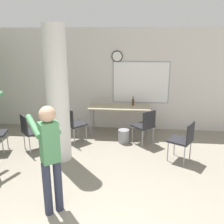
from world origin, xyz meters
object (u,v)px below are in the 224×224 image
chair_mid_room (184,139)px  chair_near_pillar (30,130)px  person_playing_front (50,152)px  chair_table_right (145,124)px  chair_table_left (73,123)px  folding_table (120,108)px  bottle_on_table (133,102)px

chair_mid_room → chair_near_pillar: size_ratio=1.00×
chair_mid_room → person_playing_front: (-2.21, -1.83, 0.46)m
chair_mid_room → chair_table_right: (-0.77, 0.82, 0.00)m
chair_table_left → chair_near_pillar: (-0.85, -0.59, 0.00)m
chair_near_pillar → chair_table_right: bearing=13.6°
folding_table → chair_near_pillar: bearing=-146.9°
folding_table → person_playing_front: person_playing_front is taller
folding_table → chair_table_right: 0.95m
bottle_on_table → chair_table_right: 0.91m
chair_mid_room → chair_near_pillar: same height
bottle_on_table → chair_table_left: bottle_on_table is taller
chair_table_left → chair_mid_room: bearing=-17.1°
chair_table_right → person_playing_front: bearing=-118.4°
bottle_on_table → chair_mid_room: (1.09, -1.61, -0.35)m
folding_table → chair_table_right: bearing=-43.9°
bottle_on_table → chair_table_left: size_ratio=0.28×
person_playing_front → folding_table: bearing=76.9°
folding_table → chair_table_left: bearing=-148.2°
chair_table_right → person_playing_front: size_ratio=0.53×
chair_mid_room → chair_near_pillar: 3.40m
chair_table_right → person_playing_front: person_playing_front is taller
chair_table_left → person_playing_front: size_ratio=0.53×
chair_mid_room → chair_table_left: size_ratio=1.00×
chair_table_right → chair_near_pillar: (-2.62, -0.63, 0.00)m
folding_table → chair_mid_room: bearing=-45.5°
chair_mid_room → person_playing_front: person_playing_front is taller
bottle_on_table → chair_table_left: (-1.46, -0.82, -0.35)m
chair_table_right → bottle_on_table: bearing=112.0°
chair_table_left → chair_table_right: same height
folding_table → chair_mid_room: size_ratio=1.87×
chair_near_pillar → person_playing_front: (1.19, -2.02, 0.46)m
folding_table → chair_near_pillar: 2.34m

